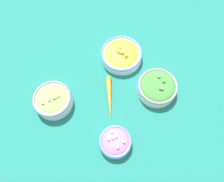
% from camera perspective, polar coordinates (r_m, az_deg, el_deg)
% --- Properties ---
extents(ground_plane, '(3.00, 3.00, 0.00)m').
position_cam_1_polar(ground_plane, '(0.92, -0.00, -0.72)').
color(ground_plane, '#196056').
extents(bowl_lettuce, '(0.15, 0.15, 0.07)m').
position_cam_1_polar(bowl_lettuce, '(0.90, -15.21, -2.27)').
color(bowl_lettuce, silver).
rests_on(bowl_lettuce, ground_plane).
extents(bowl_broccoli, '(0.16, 0.16, 0.07)m').
position_cam_1_polar(bowl_broccoli, '(0.92, 11.74, 1.00)').
color(bowl_broccoli, silver).
rests_on(bowl_broccoli, ground_plane).
extents(bowl_squash, '(0.18, 0.18, 0.06)m').
position_cam_1_polar(bowl_squash, '(0.98, 2.50, 9.49)').
color(bowl_squash, silver).
rests_on(bowl_squash, ground_plane).
extents(bowl_red_onion, '(0.12, 0.12, 0.06)m').
position_cam_1_polar(bowl_red_onion, '(0.84, 0.86, -13.12)').
color(bowl_red_onion, '#B2C1CC').
rests_on(bowl_red_onion, ground_plane).
extents(loose_carrot, '(0.14, 0.15, 0.03)m').
position_cam_1_polar(loose_carrot, '(0.91, -0.70, -1.05)').
color(loose_carrot, orange).
rests_on(loose_carrot, ground_plane).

